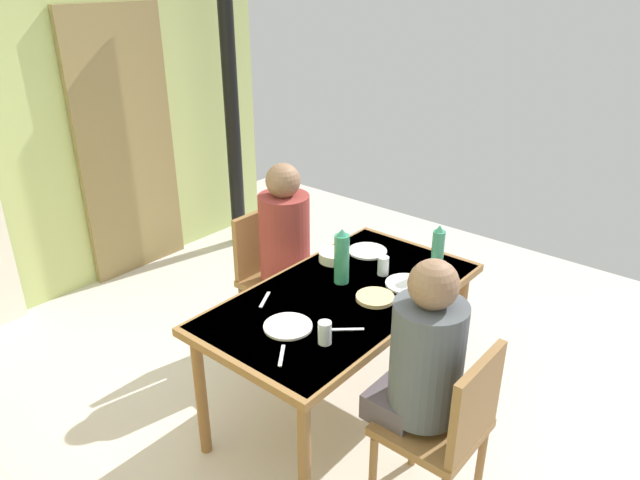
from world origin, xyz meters
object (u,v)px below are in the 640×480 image
person_far_diner (286,236)px  water_bottle_green_near (438,251)px  person_near_diner (424,356)px  chair_near_diner (447,426)px  dining_table (343,306)px  chair_far_diner (271,271)px  water_bottle_green_far (342,257)px  serving_bowl_center (334,256)px

person_far_diner → water_bottle_green_near: size_ratio=2.76×
person_near_diner → person_far_diner: (0.51, 1.23, 0.00)m
chair_near_diner → person_near_diner: 0.31m
chair_near_diner → person_far_diner: person_far_diner is taller
dining_table → chair_near_diner: 0.81m
chair_far_diner → water_bottle_green_near: 1.09m
chair_near_diner → water_bottle_green_far: water_bottle_green_far is taller
person_near_diner → chair_near_diner: bearing=-90.0°
person_far_diner → water_bottle_green_far: 0.57m
chair_near_diner → water_bottle_green_near: (0.75, 0.51, 0.36)m
dining_table → water_bottle_green_far: size_ratio=4.97×
dining_table → chair_near_diner: chair_near_diner is taller
chair_far_diner → chair_near_diner: bearing=71.3°
person_near_diner → person_far_diner: bearing=67.5°
water_bottle_green_far → dining_table: bearing=-137.9°
chair_far_diner → water_bottle_green_near: bearing=103.3°
serving_bowl_center → chair_far_diner: bearing=90.5°
water_bottle_green_far → person_far_diner: bearing=73.3°
chair_far_diner → water_bottle_green_far: 0.79m
person_far_diner → chair_near_diner: bearing=69.6°
person_near_diner → water_bottle_green_near: 0.84m
person_far_diner → dining_table: bearing=68.0°
person_far_diner → water_bottle_green_near: bearing=105.3°
dining_table → person_near_diner: 0.68m
water_bottle_green_far → serving_bowl_center: (0.17, 0.18, -0.11)m
person_near_diner → serving_bowl_center: 1.02m
person_near_diner → water_bottle_green_far: bearing=63.4°
person_near_diner → chair_far_diner: bearing=69.6°
dining_table → chair_near_diner: (-0.26, -0.75, -0.16)m
chair_near_diner → chair_far_diner: same height
water_bottle_green_near → water_bottle_green_far: 0.52m
chair_far_diner → serving_bowl_center: 0.56m
person_near_diner → water_bottle_green_near: bearing=26.3°
dining_table → water_bottle_green_near: size_ratio=5.35×
chair_far_diner → water_bottle_green_far: size_ratio=2.90×
dining_table → person_far_diner: person_far_diner is taller
dining_table → chair_near_diner: bearing=-109.1°
person_far_diner → serving_bowl_center: (0.00, -0.36, -0.02)m
person_near_diner → person_far_diner: same height
dining_table → water_bottle_green_far: (0.09, 0.08, 0.22)m
person_near_diner → water_bottle_green_near: size_ratio=2.76×
chair_near_diner → person_far_diner: (0.51, 1.37, 0.28)m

